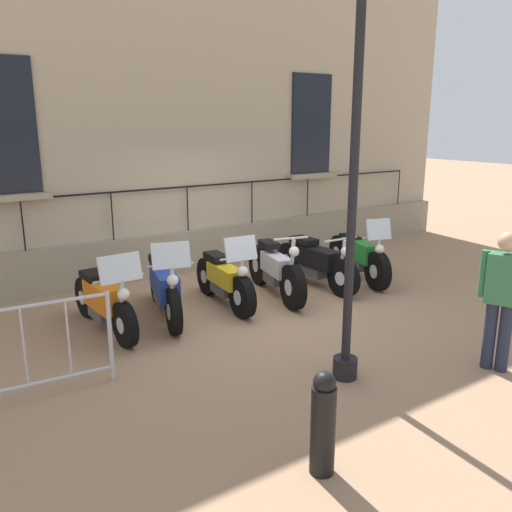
{
  "coord_description": "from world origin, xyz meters",
  "views": [
    {
      "loc": [
        6.78,
        -4.52,
        2.86
      ],
      "look_at": [
        0.09,
        0.0,
        0.8
      ],
      "focal_mm": 37.35,
      "sensor_mm": 36.0,
      "label": 1
    }
  ],
  "objects_px": {
    "motorcycle_black": "(315,263)",
    "crowd_barrier": "(1,353)",
    "motorcycle_blue": "(165,288)",
    "motorcycle_yellow": "(225,281)",
    "motorcycle_orange": "(104,302)",
    "motorcycle_green": "(358,257)",
    "bollard": "(323,423)",
    "pedestrian_standing": "(502,294)",
    "lamppost": "(361,22)",
    "motorcycle_silver": "(275,271)"
  },
  "relations": [
    {
      "from": "motorcycle_black",
      "to": "lamppost",
      "type": "height_order",
      "value": "lamppost"
    },
    {
      "from": "motorcycle_silver",
      "to": "motorcycle_green",
      "type": "xyz_separation_m",
      "value": [
        0.07,
        1.84,
        -0.0
      ]
    },
    {
      "from": "lamppost",
      "to": "pedestrian_standing",
      "type": "xyz_separation_m",
      "value": [
        0.83,
        1.61,
        -2.85
      ]
    },
    {
      "from": "motorcycle_black",
      "to": "motorcycle_yellow",
      "type": "bearing_deg",
      "value": -90.45
    },
    {
      "from": "motorcycle_orange",
      "to": "pedestrian_standing",
      "type": "height_order",
      "value": "pedestrian_standing"
    },
    {
      "from": "pedestrian_standing",
      "to": "bollard",
      "type": "bearing_deg",
      "value": -83.87
    },
    {
      "from": "motorcycle_blue",
      "to": "motorcycle_black",
      "type": "height_order",
      "value": "motorcycle_blue"
    },
    {
      "from": "motorcycle_black",
      "to": "crowd_barrier",
      "type": "height_order",
      "value": "crowd_barrier"
    },
    {
      "from": "motorcycle_yellow",
      "to": "bollard",
      "type": "xyz_separation_m",
      "value": [
        4.03,
        -1.46,
        0.06
      ]
    },
    {
      "from": "pedestrian_standing",
      "to": "lamppost",
      "type": "bearing_deg",
      "value": -117.21
    },
    {
      "from": "motorcycle_green",
      "to": "bollard",
      "type": "relative_size",
      "value": 2.27
    },
    {
      "from": "motorcycle_black",
      "to": "bollard",
      "type": "height_order",
      "value": "motorcycle_black"
    },
    {
      "from": "motorcycle_yellow",
      "to": "motorcycle_green",
      "type": "xyz_separation_m",
      "value": [
        0.13,
        2.79,
        0.02
      ]
    },
    {
      "from": "motorcycle_orange",
      "to": "motorcycle_blue",
      "type": "xyz_separation_m",
      "value": [
        -0.05,
        0.93,
        0.02
      ]
    },
    {
      "from": "motorcycle_silver",
      "to": "pedestrian_standing",
      "type": "xyz_separation_m",
      "value": [
        3.65,
        0.54,
        0.51
      ]
    },
    {
      "from": "motorcycle_green",
      "to": "pedestrian_standing",
      "type": "relative_size",
      "value": 1.25
    },
    {
      "from": "motorcycle_blue",
      "to": "lamppost",
      "type": "distance_m",
      "value": 4.55
    },
    {
      "from": "pedestrian_standing",
      "to": "motorcycle_green",
      "type": "bearing_deg",
      "value": 160.11
    },
    {
      "from": "motorcycle_black",
      "to": "crowd_barrier",
      "type": "relative_size",
      "value": 0.93
    },
    {
      "from": "motorcycle_black",
      "to": "motorcycle_silver",
      "type": "bearing_deg",
      "value": -87.09
    },
    {
      "from": "motorcycle_yellow",
      "to": "pedestrian_standing",
      "type": "relative_size",
      "value": 1.14
    },
    {
      "from": "motorcycle_blue",
      "to": "bollard",
      "type": "bearing_deg",
      "value": -6.42
    },
    {
      "from": "motorcycle_green",
      "to": "crowd_barrier",
      "type": "distance_m",
      "value": 6.36
    },
    {
      "from": "motorcycle_blue",
      "to": "motorcycle_yellow",
      "type": "bearing_deg",
      "value": 86.14
    },
    {
      "from": "lamppost",
      "to": "bollard",
      "type": "bearing_deg",
      "value": -49.44
    },
    {
      "from": "motorcycle_orange",
      "to": "motorcycle_yellow",
      "type": "distance_m",
      "value": 1.93
    },
    {
      "from": "motorcycle_yellow",
      "to": "motorcycle_green",
      "type": "height_order",
      "value": "motorcycle_green"
    },
    {
      "from": "motorcycle_blue",
      "to": "lamppost",
      "type": "xyz_separation_m",
      "value": [
        2.95,
        0.88,
        3.35
      ]
    },
    {
      "from": "motorcycle_orange",
      "to": "crowd_barrier",
      "type": "relative_size",
      "value": 0.89
    },
    {
      "from": "motorcycle_black",
      "to": "motorcycle_green",
      "type": "height_order",
      "value": "motorcycle_green"
    },
    {
      "from": "motorcycle_blue",
      "to": "motorcycle_black",
      "type": "bearing_deg",
      "value": 88.35
    },
    {
      "from": "motorcycle_blue",
      "to": "motorcycle_black",
      "type": "xyz_separation_m",
      "value": [
        0.08,
        2.85,
        -0.02
      ]
    },
    {
      "from": "pedestrian_standing",
      "to": "motorcycle_orange",
      "type": "bearing_deg",
      "value": -137.48
    },
    {
      "from": "motorcycle_yellow",
      "to": "motorcycle_black",
      "type": "bearing_deg",
      "value": 89.55
    },
    {
      "from": "lamppost",
      "to": "pedestrian_standing",
      "type": "height_order",
      "value": "lamppost"
    },
    {
      "from": "motorcycle_orange",
      "to": "lamppost",
      "type": "height_order",
      "value": "lamppost"
    },
    {
      "from": "motorcycle_green",
      "to": "motorcycle_orange",
      "type": "bearing_deg",
      "value": -91.71
    },
    {
      "from": "motorcycle_yellow",
      "to": "motorcycle_silver",
      "type": "relative_size",
      "value": 0.9
    },
    {
      "from": "bollard",
      "to": "motorcycle_silver",
      "type": "bearing_deg",
      "value": 148.79
    },
    {
      "from": "motorcycle_black",
      "to": "motorcycle_green",
      "type": "distance_m",
      "value": 0.94
    },
    {
      "from": "motorcycle_yellow",
      "to": "pedestrian_standing",
      "type": "height_order",
      "value": "pedestrian_standing"
    },
    {
      "from": "crowd_barrier",
      "to": "bollard",
      "type": "relative_size",
      "value": 2.48
    },
    {
      "from": "motorcycle_orange",
      "to": "motorcycle_silver",
      "type": "distance_m",
      "value": 2.88
    },
    {
      "from": "motorcycle_yellow",
      "to": "lamppost",
      "type": "xyz_separation_m",
      "value": [
        2.89,
        -0.12,
        3.39
      ]
    },
    {
      "from": "bollard",
      "to": "pedestrian_standing",
      "type": "relative_size",
      "value": 0.55
    },
    {
      "from": "motorcycle_orange",
      "to": "pedestrian_standing",
      "type": "bearing_deg",
      "value": 42.52
    },
    {
      "from": "motorcycle_silver",
      "to": "bollard",
      "type": "xyz_separation_m",
      "value": [
        3.97,
        -2.41,
        0.04
      ]
    },
    {
      "from": "motorcycle_orange",
      "to": "motorcycle_green",
      "type": "height_order",
      "value": "motorcycle_green"
    },
    {
      "from": "crowd_barrier",
      "to": "bollard",
      "type": "xyz_separation_m",
      "value": [
        2.68,
        1.99,
        -0.11
      ]
    },
    {
      "from": "motorcycle_blue",
      "to": "bollard",
      "type": "relative_size",
      "value": 2.26
    }
  ]
}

